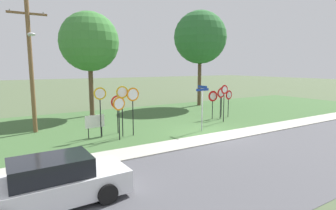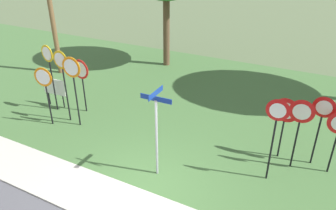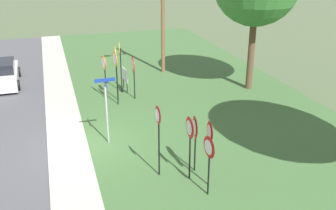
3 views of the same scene
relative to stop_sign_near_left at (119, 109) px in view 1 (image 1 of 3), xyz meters
The scene contains 20 objects.
ground_plane 5.56m from the stop_sign_near_left, 16.95° to the right, with size 160.00×160.00×0.00m, color #4C5B3D.
road_asphalt 8.29m from the stop_sign_near_left, 51.47° to the right, with size 44.00×6.40×0.01m, color #4C4C51.
sidewalk_strip 5.82m from the stop_sign_near_left, 24.85° to the right, with size 44.00×1.60×0.06m, color #ADAA9E.
grass_median 6.95m from the stop_sign_near_left, 41.48° to the left, with size 44.00×12.00×0.04m, color #3D6033.
stop_sign_near_left is the anchor object (origin of this frame).
stop_sign_near_right 0.78m from the stop_sign_near_left, 53.49° to the left, with size 0.69×0.10×2.87m.
stop_sign_far_left 1.14m from the stop_sign_near_left, 23.60° to the left, with size 0.77×0.11×2.76m.
stop_sign_far_center 1.51m from the stop_sign_near_left, 72.04° to the left, with size 0.80×0.10×2.27m.
stop_sign_far_right 1.25m from the stop_sign_near_left, 125.73° to the left, with size 0.68×0.13×2.81m.
yield_sign_near_left 8.40m from the stop_sign_near_left, 13.03° to the left, with size 0.80×0.14×2.13m.
yield_sign_near_right 9.42m from the stop_sign_near_left, 12.37° to the left, with size 0.67×0.12×2.35m.
yield_sign_far_left 8.13m from the stop_sign_near_left, ahead, with size 0.65×0.10×2.65m.
yield_sign_far_right 8.78m from the stop_sign_near_left, 10.02° to the left, with size 0.74×0.10×2.35m.
yield_sign_center 9.87m from the stop_sign_near_left, 10.42° to the left, with size 0.73×0.12×2.10m.
street_name_post 5.13m from the stop_sign_near_left, ahead, with size 0.96×0.82×2.79m.
utility_pole 6.14m from the stop_sign_near_left, 131.77° to the left, with size 2.10×2.04×7.87m.
notice_board 1.80m from the stop_sign_near_left, 127.61° to the left, with size 1.10×0.10×1.25m.
oak_tree_left 9.08m from the stop_sign_near_left, 84.39° to the left, with size 4.60×4.60×8.15m.
oak_tree_right 15.21m from the stop_sign_near_left, 34.65° to the left, with size 5.19×5.19×9.39m.
parked_hatchback_near 6.92m from the stop_sign_near_left, 127.73° to the right, with size 4.38×1.98×1.39m.
Camera 1 is at (-10.19, -11.85, 3.97)m, focal length 28.68 mm.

